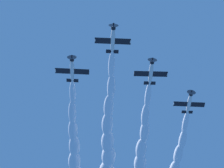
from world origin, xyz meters
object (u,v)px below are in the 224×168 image
at_px(airplane_lead, 113,39).
at_px(airplane_right_wingman, 72,69).
at_px(airplane_slot_tail, 189,103).
at_px(airplane_left_wingman, 151,72).

distance_m(airplane_lead, airplane_right_wingman, 11.55).
xyz_separation_m(airplane_right_wingman, airplane_slot_tail, (13.40, -25.84, 1.24)).
relative_size(airplane_right_wingman, airplane_slot_tail, 1.00).
bearing_deg(airplane_left_wingman, airplane_lead, 141.12).
bearing_deg(airplane_left_wingman, airplane_right_wingman, 100.52).
distance_m(airplane_left_wingman, airplane_right_wingman, 17.57).
distance_m(airplane_right_wingman, airplane_slot_tail, 29.13).
distance_m(airplane_lead, airplane_left_wingman, 11.68).
relative_size(airplane_lead, airplane_left_wingman, 1.00).
distance_m(airplane_lead, airplane_slot_tail, 25.02).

